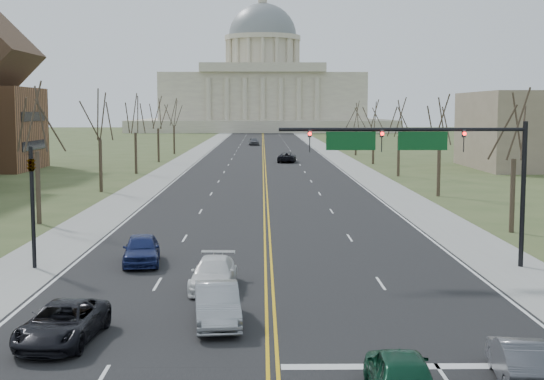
{
  "coord_description": "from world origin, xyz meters",
  "views": [
    {
      "loc": [
        -0.32,
        -23.2,
        7.8
      ],
      "look_at": [
        0.28,
        21.45,
        3.0
      ],
      "focal_mm": 50.0,
      "sensor_mm": 36.0,
      "label": 1
    }
  ],
  "objects_px": {
    "signal_mast": "(421,151)",
    "signal_left": "(32,193)",
    "car_sb_inner_second": "(214,274)",
    "car_far_sb": "(254,141)",
    "car_sb_outer_lead": "(62,323)",
    "car_far_nb": "(287,157)",
    "car_nb_outer_lead": "(522,361)",
    "car_sb_inner_lead": "(217,304)",
    "car_sb_outer_second": "(142,249)",
    "car_nb_inner_lead": "(400,373)"
  },
  "relations": [
    {
      "from": "car_sb_inner_second",
      "to": "car_far_nb",
      "type": "distance_m",
      "value": 78.45
    },
    {
      "from": "car_nb_outer_lead",
      "to": "car_sb_outer_second",
      "type": "bearing_deg",
      "value": -43.94
    },
    {
      "from": "car_sb_outer_second",
      "to": "car_nb_outer_lead",
      "type": "bearing_deg",
      "value": -58.05
    },
    {
      "from": "car_sb_outer_lead",
      "to": "car_sb_outer_second",
      "type": "xyz_separation_m",
      "value": [
        0.62,
        12.85,
        0.09
      ]
    },
    {
      "from": "signal_mast",
      "to": "car_far_sb",
      "type": "relative_size",
      "value": 2.46
    },
    {
      "from": "signal_mast",
      "to": "car_far_nb",
      "type": "height_order",
      "value": "signal_mast"
    },
    {
      "from": "car_sb_inner_lead",
      "to": "car_sb_inner_second",
      "type": "bearing_deg",
      "value": 88.96
    },
    {
      "from": "car_sb_outer_lead",
      "to": "car_far_nb",
      "type": "bearing_deg",
      "value": 87.94
    },
    {
      "from": "car_sb_outer_lead",
      "to": "car_nb_inner_lead",
      "type": "bearing_deg",
      "value": -21.17
    },
    {
      "from": "car_far_sb",
      "to": "signal_left",
      "type": "bearing_deg",
      "value": -100.82
    },
    {
      "from": "car_sb_outer_second",
      "to": "car_far_sb",
      "type": "height_order",
      "value": "car_far_sb"
    },
    {
      "from": "car_nb_inner_lead",
      "to": "car_far_sb",
      "type": "xyz_separation_m",
      "value": [
        -5.47,
        142.57,
        0.13
      ]
    },
    {
      "from": "car_far_nb",
      "to": "car_far_sb",
      "type": "bearing_deg",
      "value": -77.44
    },
    {
      "from": "car_nb_outer_lead",
      "to": "signal_mast",
      "type": "bearing_deg",
      "value": -83.85
    },
    {
      "from": "car_sb_outer_lead",
      "to": "car_far_nb",
      "type": "relative_size",
      "value": 0.89
    },
    {
      "from": "car_nb_inner_lead",
      "to": "car_sb_outer_lead",
      "type": "bearing_deg",
      "value": -24.53
    },
    {
      "from": "car_sb_outer_second",
      "to": "car_far_sb",
      "type": "xyz_separation_m",
      "value": [
        4.33,
        124.64,
        0.09
      ]
    },
    {
      "from": "car_nb_inner_lead",
      "to": "car_sb_outer_second",
      "type": "height_order",
      "value": "car_sb_outer_second"
    },
    {
      "from": "car_nb_inner_lead",
      "to": "signal_left",
      "type": "bearing_deg",
      "value": -47.29
    },
    {
      "from": "car_nb_inner_lead",
      "to": "car_far_nb",
      "type": "bearing_deg",
      "value": -88.49
    },
    {
      "from": "car_sb_outer_second",
      "to": "car_far_nb",
      "type": "height_order",
      "value": "car_sb_outer_second"
    },
    {
      "from": "car_nb_outer_lead",
      "to": "car_sb_outer_lead",
      "type": "distance_m",
      "value": 14.63
    },
    {
      "from": "car_nb_outer_lead",
      "to": "car_sb_outer_second",
      "type": "height_order",
      "value": "car_sb_outer_second"
    },
    {
      "from": "car_sb_inner_lead",
      "to": "car_sb_inner_second",
      "type": "xyz_separation_m",
      "value": [
        -0.47,
        5.5,
        -0.07
      ]
    },
    {
      "from": "car_nb_inner_lead",
      "to": "car_sb_outer_second",
      "type": "xyz_separation_m",
      "value": [
        -9.8,
        17.93,
        0.04
      ]
    },
    {
      "from": "signal_left",
      "to": "car_nb_outer_lead",
      "type": "height_order",
      "value": "signal_left"
    },
    {
      "from": "car_sb_inner_lead",
      "to": "car_sb_outer_lead",
      "type": "xyz_separation_m",
      "value": [
        -5.05,
        -2.06,
        -0.07
      ]
    },
    {
      "from": "car_nb_outer_lead",
      "to": "car_far_sb",
      "type": "distance_m",
      "value": 141.82
    },
    {
      "from": "signal_mast",
      "to": "car_sb_inner_lead",
      "type": "bearing_deg",
      "value": -133.6
    },
    {
      "from": "signal_left",
      "to": "car_sb_inner_second",
      "type": "height_order",
      "value": "signal_left"
    },
    {
      "from": "signal_mast",
      "to": "car_far_nb",
      "type": "xyz_separation_m",
      "value": [
        -4.1,
        73.86,
        -5.01
      ]
    },
    {
      "from": "signal_mast",
      "to": "car_far_sb",
      "type": "xyz_separation_m",
      "value": [
        -9.5,
        125.57,
        -4.91
      ]
    },
    {
      "from": "car_nb_outer_lead",
      "to": "car_sb_inner_lead",
      "type": "distance_m",
      "value": 10.88
    },
    {
      "from": "car_sb_inner_lead",
      "to": "signal_left",
      "type": "bearing_deg",
      "value": 128.09
    },
    {
      "from": "signal_mast",
      "to": "signal_left",
      "type": "xyz_separation_m",
      "value": [
        -18.95,
        0.0,
        -2.05
      ]
    },
    {
      "from": "signal_left",
      "to": "car_nb_inner_lead",
      "type": "height_order",
      "value": "signal_left"
    },
    {
      "from": "car_sb_outer_lead",
      "to": "car_far_sb",
      "type": "height_order",
      "value": "car_far_sb"
    },
    {
      "from": "car_sb_inner_second",
      "to": "car_far_sb",
      "type": "xyz_separation_m",
      "value": [
        0.37,
        129.94,
        0.18
      ]
    },
    {
      "from": "car_nb_outer_lead",
      "to": "car_sb_inner_lead",
      "type": "relative_size",
      "value": 0.92
    },
    {
      "from": "signal_mast",
      "to": "car_nb_outer_lead",
      "type": "height_order",
      "value": "signal_mast"
    },
    {
      "from": "car_nb_outer_lead",
      "to": "car_sb_outer_second",
      "type": "relative_size",
      "value": 0.93
    },
    {
      "from": "car_sb_inner_second",
      "to": "car_far_sb",
      "type": "distance_m",
      "value": 129.94
    },
    {
      "from": "car_nb_inner_lead",
      "to": "car_far_sb",
      "type": "relative_size",
      "value": 0.84
    },
    {
      "from": "car_sb_inner_lead",
      "to": "car_far_sb",
      "type": "distance_m",
      "value": 135.44
    },
    {
      "from": "signal_mast",
      "to": "car_sb_inner_lead",
      "type": "relative_size",
      "value": 2.72
    },
    {
      "from": "car_nb_inner_lead",
      "to": "car_sb_inner_second",
      "type": "relative_size",
      "value": 0.91
    },
    {
      "from": "car_sb_inner_lead",
      "to": "car_sb_inner_second",
      "type": "relative_size",
      "value": 0.98
    },
    {
      "from": "car_nb_outer_lead",
      "to": "car_nb_inner_lead",
      "type": "bearing_deg",
      "value": 23.43
    },
    {
      "from": "signal_mast",
      "to": "car_sb_outer_lead",
      "type": "relative_size",
      "value": 2.55
    },
    {
      "from": "car_far_sb",
      "to": "signal_mast",
      "type": "bearing_deg",
      "value": -92.2
    }
  ]
}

